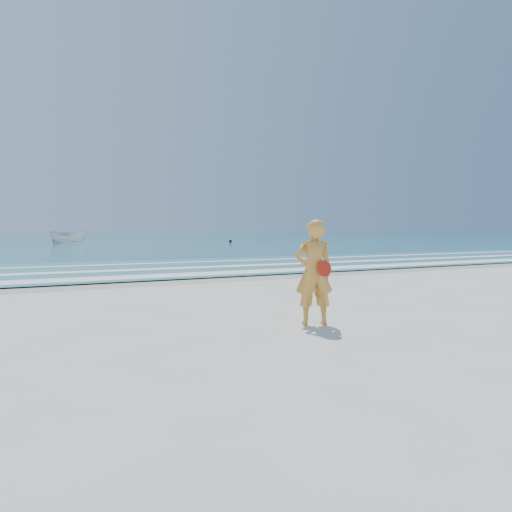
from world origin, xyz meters
TOP-DOWN VIEW (x-y plane):
  - ground at (0.00, 0.00)m, footprint 400.00×400.00m
  - wet_sand at (0.00, 9.00)m, footprint 400.00×2.40m
  - ocean at (0.00, 105.00)m, footprint 400.00×190.00m
  - shallow at (0.00, 14.00)m, footprint 400.00×10.00m
  - foam_near at (0.00, 10.30)m, footprint 400.00×1.40m
  - foam_mid at (0.00, 13.20)m, footprint 400.00×0.90m
  - foam_far at (0.00, 16.50)m, footprint 400.00×0.60m
  - boat at (3.90, 54.12)m, footprint 4.41×3.06m
  - buoy at (21.85, 48.99)m, footprint 0.37×0.37m
  - woman at (0.21, 0.94)m, footprint 0.75×0.62m

SIDE VIEW (x-z plane):
  - ground at x=0.00m, z-range 0.00..0.00m
  - wet_sand at x=0.00m, z-range 0.00..0.00m
  - ocean at x=0.00m, z-range 0.00..0.04m
  - shallow at x=0.00m, z-range 0.04..0.05m
  - foam_near at x=0.00m, z-range 0.05..0.06m
  - foam_mid at x=0.00m, z-range 0.05..0.06m
  - foam_far at x=0.00m, z-range 0.05..0.06m
  - buoy at x=21.85m, z-range 0.04..0.41m
  - boat at x=3.90m, z-range 0.04..1.64m
  - woman at x=0.21m, z-range 0.00..1.76m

